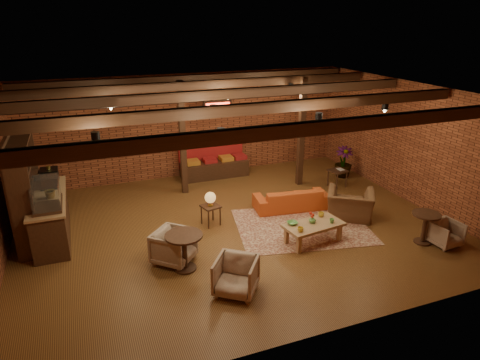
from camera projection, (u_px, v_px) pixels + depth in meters
name	position (u px, v px, depth m)	size (l,w,h in m)	color
floor	(236.00, 227.00, 10.36)	(10.00, 10.00, 0.00)	#412510
ceiling	(235.00, 94.00, 9.22)	(10.00, 8.00, 0.02)	black
wall_back	(191.00, 126.00, 13.28)	(10.00, 0.02, 3.20)	brown
wall_front	(330.00, 246.00, 6.30)	(10.00, 0.02, 3.20)	brown
wall_right	(410.00, 143.00, 11.46)	(0.02, 8.00, 3.20)	brown
ceiling_beams	(235.00, 100.00, 9.26)	(9.80, 6.40, 0.22)	black
ceiling_pipe	(213.00, 98.00, 10.74)	(0.12, 0.12, 9.60)	black
post_left	(183.00, 139.00, 11.85)	(0.16, 0.16, 3.20)	black
post_right	(301.00, 133.00, 12.47)	(0.16, 0.16, 3.20)	black
service_counter	(49.00, 206.00, 9.57)	(0.80, 2.50, 1.60)	black
plant_counter	(51.00, 185.00, 9.63)	(0.35, 0.39, 0.30)	#337F33
shelving_hutch	(26.00, 190.00, 9.39)	(0.52, 2.00, 2.40)	black
banquette	(214.00, 161.00, 13.48)	(2.10, 0.70, 1.00)	maroon
service_sign	(218.00, 106.00, 12.42)	(0.86, 0.06, 0.30)	#F63518
ceiling_spotlights	(235.00, 110.00, 9.34)	(6.40, 4.40, 0.28)	black
rug	(302.00, 226.00, 10.39)	(3.12, 2.38, 0.01)	maroon
sofa	(291.00, 198.00, 11.27)	(1.94, 0.76, 0.57)	#BA4619
coffee_table	(313.00, 226.00, 9.52)	(1.42, 0.84, 0.71)	olive
side_table_lamp	(210.00, 200.00, 10.26)	(0.50, 0.50, 0.85)	black
round_table_left	(184.00, 246.00, 8.45)	(0.75, 0.75, 0.78)	black
armchair_a	(174.00, 245.00, 8.76)	(0.75, 0.70, 0.77)	beige
armchair_b	(236.00, 274.00, 7.79)	(0.73, 0.69, 0.76)	beige
armchair_right	(350.00, 200.00, 10.68)	(1.11, 0.72, 0.97)	brown
side_table_book	(338.00, 171.00, 12.65)	(0.55, 0.55, 0.55)	black
round_table_right	(425.00, 223.00, 9.47)	(0.62, 0.62, 0.72)	black
armchair_far	(446.00, 232.00, 9.45)	(0.60, 0.56, 0.62)	beige
plant_tall	(346.00, 132.00, 13.11)	(1.64, 1.64, 2.93)	#4C7F4C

